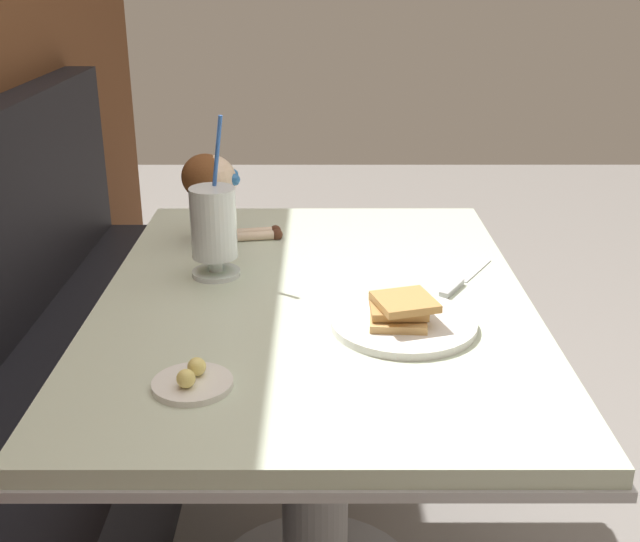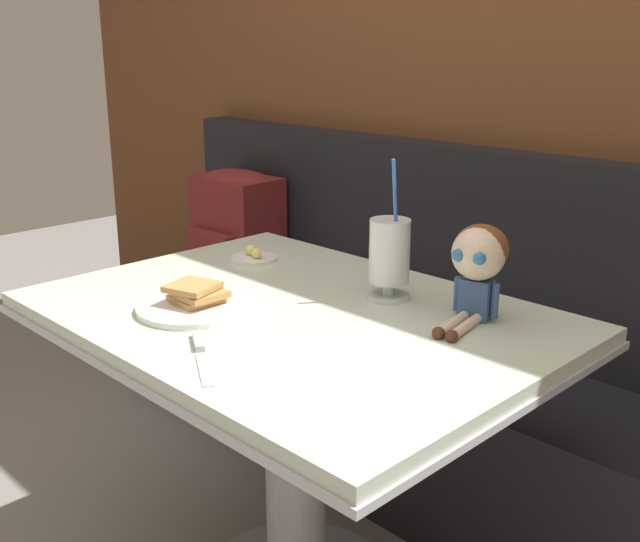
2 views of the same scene
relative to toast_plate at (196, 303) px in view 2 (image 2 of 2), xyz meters
The scene contains 9 objects.
wood_panel_wall 1.12m from the toast_plate, 81.95° to the left, with size 4.40×0.08×2.40m, color brown.
booth_bench 0.90m from the toast_plate, 79.50° to the left, with size 2.60×0.48×1.00m.
diner_table 0.30m from the toast_plate, 46.34° to the left, with size 1.11×0.81×0.74m.
toast_plate is the anchor object (origin of this frame).
milkshake_glass 0.43m from the toast_plate, 55.31° to the left, with size 0.10×0.10×0.32m.
butter_saucer 0.39m from the toast_plate, 121.50° to the left, with size 0.12×0.12×0.04m.
butter_knife 0.23m from the toast_plate, 34.02° to the right, with size 0.21×0.14×0.01m.
seated_doll 0.60m from the toast_plate, 40.07° to the left, with size 0.13×0.23×0.20m.
backpack 1.11m from the toast_plate, 137.07° to the left, with size 0.31×0.25×0.41m.
Camera 2 is at (1.12, -0.85, 1.29)m, focal length 42.49 mm.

